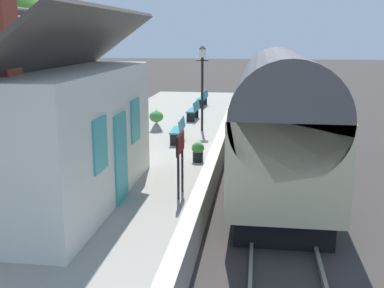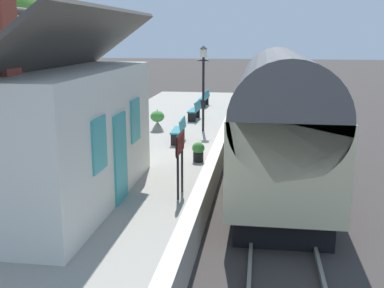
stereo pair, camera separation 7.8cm
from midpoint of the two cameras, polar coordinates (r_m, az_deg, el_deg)
name	(u,v)px [view 2 (the right image)]	position (r m, az deg, el deg)	size (l,w,h in m)	color
ground_plane	(250,174)	(16.88, 7.12, -3.55)	(160.00, 160.00, 0.00)	#383330
platform	(146,157)	(17.22, -5.41, -1.57)	(32.00, 5.50, 0.92)	gray
platform_edge_coping	(217,147)	(16.70, 3.16, -0.35)	(32.00, 0.36, 0.02)	beige
rail_near	(297,174)	(16.91, 12.63, -3.49)	(52.00, 0.08, 0.14)	gray
rail_far	(255,172)	(16.85, 7.74, -3.34)	(52.00, 0.08, 0.14)	gray
train	(280,122)	(14.59, 10.73, 2.66)	(9.29, 2.73, 4.32)	black
station_building	(46,131)	(11.50, -16.94, 1.49)	(6.83, 3.64, 5.47)	silver
bench_by_lamp	(205,98)	(26.12, 1.65, 5.58)	(1.42, 0.49, 0.88)	#26727F
bench_mid_platform	(180,130)	(17.34, -1.38, 1.75)	(1.42, 0.49, 0.88)	#26727F
bench_near_building	(195,110)	(21.93, 0.50, 4.15)	(1.42, 0.49, 0.88)	#26727F
planter_edge_near	(157,120)	(19.58, -4.07, 2.88)	(0.57, 0.57, 0.89)	gray
planter_bench_right	(198,151)	(14.71, 0.92, -0.88)	(0.39, 0.39, 0.62)	black
planter_under_sign	(135,130)	(18.27, -6.74, 1.68)	(0.88, 0.32, 0.62)	gray
lamp_post_platform	(203,72)	(19.14, 1.50, 8.71)	(0.32, 0.50, 3.44)	black
station_sign_board	(180,149)	(11.42, -1.27, -0.56)	(0.96, 0.06, 1.57)	black
tree_far_right	(16,26)	(34.39, -20.34, 13.17)	(4.32, 4.22, 7.95)	#4C3828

